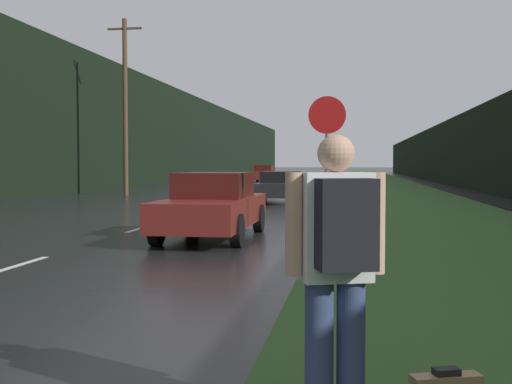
% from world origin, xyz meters
% --- Properties ---
extents(grass_verge, '(6.00, 240.00, 0.02)m').
position_xyz_m(grass_verge, '(7.51, 40.00, 0.01)').
color(grass_verge, '#2D5123').
rests_on(grass_verge, ground_plane).
extents(lane_stripe_c, '(0.12, 3.00, 0.01)m').
position_xyz_m(lane_stripe_c, '(0.00, 14.74, 0.00)').
color(lane_stripe_c, silver).
rests_on(lane_stripe_c, ground_plane).
extents(lane_stripe_d, '(0.12, 3.00, 0.01)m').
position_xyz_m(lane_stripe_d, '(0.00, 21.74, 0.00)').
color(lane_stripe_d, silver).
rests_on(lane_stripe_d, ground_plane).
extents(lane_stripe_e, '(0.12, 3.00, 0.01)m').
position_xyz_m(lane_stripe_e, '(0.00, 28.74, 0.00)').
color(lane_stripe_e, silver).
rests_on(lane_stripe_e, ground_plane).
extents(treeline_far_side, '(2.00, 140.00, 8.01)m').
position_xyz_m(treeline_far_side, '(-10.51, 50.00, 4.00)').
color(treeline_far_side, black).
rests_on(treeline_far_side, ground_plane).
extents(treeline_near_side, '(2.00, 140.00, 5.06)m').
position_xyz_m(treeline_near_side, '(13.51, 50.00, 2.53)').
color(treeline_near_side, black).
rests_on(treeline_near_side, ground_plane).
extents(utility_pole_far, '(1.80, 0.24, 8.99)m').
position_xyz_m(utility_pole_far, '(-6.28, 30.37, 4.63)').
color(utility_pole_far, '#4C3823').
rests_on(utility_pole_far, ground_plane).
extents(stop_sign, '(0.72, 0.07, 2.92)m').
position_xyz_m(stop_sign, '(4.78, 11.25, 1.81)').
color(stop_sign, slate).
rests_on(stop_sign, ground_plane).
extents(hitchhiker_with_backpack, '(0.60, 0.52, 1.80)m').
position_xyz_m(hitchhiker_with_backpack, '(5.19, 2.69, 1.03)').
color(hitchhiker_with_backpack, navy).
rests_on(hitchhiker_with_backpack, ground_plane).
extents(car_passing_near, '(1.82, 4.62, 1.43)m').
position_xyz_m(car_passing_near, '(2.26, 12.48, 0.72)').
color(car_passing_near, maroon).
rests_on(car_passing_near, ground_plane).
extents(car_passing_far, '(1.90, 4.03, 1.30)m').
position_xyz_m(car_passing_far, '(2.26, 25.45, 0.66)').
color(car_passing_far, black).
rests_on(car_passing_far, ground_plane).
extents(car_oncoming, '(1.84, 4.52, 1.51)m').
position_xyz_m(car_oncoming, '(-2.26, 53.15, 0.75)').
color(car_oncoming, maroon).
rests_on(car_oncoming, ground_plane).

